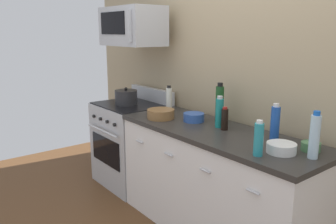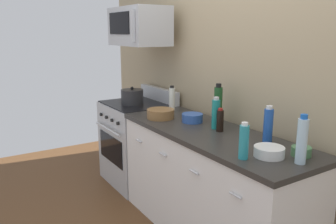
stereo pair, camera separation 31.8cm
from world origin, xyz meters
The scene contains 16 objects.
back_wall centered at (0.00, 0.41, 1.35)m, with size 4.94×0.10×2.70m, color tan.
counter_unit centered at (0.00, 0.00, 0.46)m, with size 1.85×0.66×0.92m.
range_oven centered at (-1.30, 0.00, 0.47)m, with size 0.76×0.69×1.07m.
microwave centered at (-1.30, 0.05, 1.75)m, with size 0.74×0.44×0.40m.
bottle_soda_blue centered at (0.44, 0.16, 1.05)m, with size 0.07×0.07×0.27m.
bottle_sparkling_teal centered at (-0.05, 0.09, 1.05)m, with size 0.07×0.07×0.26m.
bottle_water_clear centered at (0.82, 0.02, 1.06)m, with size 0.06×0.06×0.31m.
bottle_dish_soap centered at (0.58, -0.21, 1.03)m, with size 0.06×0.06×0.24m.
bottle_vinegar_white centered at (-0.79, 0.14, 1.04)m, with size 0.06×0.06×0.26m.
bottle_soy_sauce_dark centered at (0.03, 0.06, 1.01)m, with size 0.06×0.06×0.19m.
bottle_wine_green centered at (-0.16, 0.20, 1.09)m, with size 0.07×0.07×0.35m.
bowl_blue_mixing centered at (-0.32, 0.05, 0.96)m, with size 0.19×0.19×0.07m.
bowl_green_glaze centered at (0.74, 0.14, 0.95)m, with size 0.13×0.13×0.06m.
bowl_wooden_salad centered at (-0.59, -0.12, 0.97)m, with size 0.25×0.25×0.08m.
bowl_white_ceramic centered at (0.64, -0.05, 0.96)m, with size 0.19×0.19×0.07m.
stockpot centered at (-1.30, -0.05, 1.00)m, with size 0.24×0.24×0.19m.
Camera 2 is at (2.06, -1.70, 1.70)m, focal length 36.93 mm.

